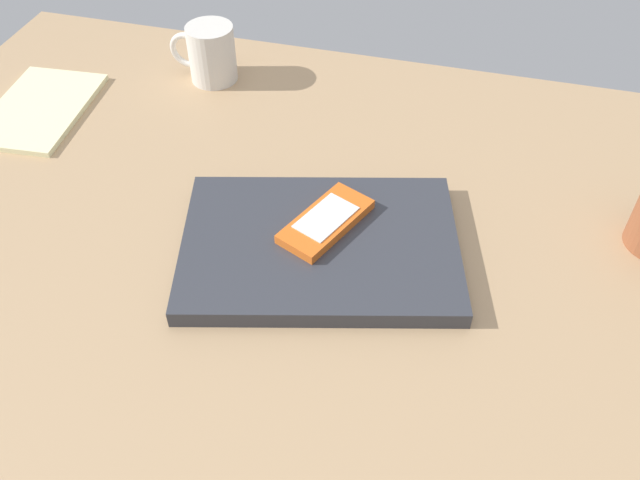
% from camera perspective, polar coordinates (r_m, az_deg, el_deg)
% --- Properties ---
extents(desk_surface, '(1.20, 0.80, 0.03)m').
position_cam_1_polar(desk_surface, '(0.81, -0.98, 0.54)').
color(desk_surface, tan).
rests_on(desk_surface, ground).
extents(laptop_closed, '(0.36, 0.29, 0.02)m').
position_cam_1_polar(laptop_closed, '(0.76, -0.00, -0.50)').
color(laptop_closed, '#33353D').
rests_on(laptop_closed, desk_surface).
extents(cell_phone_on_laptop, '(0.10, 0.13, 0.01)m').
position_cam_1_polar(cell_phone_on_laptop, '(0.77, 0.51, 1.61)').
color(cell_phone_on_laptop, orange).
rests_on(cell_phone_on_laptop, laptop_closed).
extents(notepad, '(0.14, 0.21, 0.01)m').
position_cam_1_polar(notepad, '(1.06, -22.68, 10.21)').
color(notepad, '#F2EDB2').
rests_on(notepad, desk_surface).
extents(coffee_mug, '(0.10, 0.07, 0.08)m').
position_cam_1_polar(coffee_mug, '(1.05, -9.26, 15.33)').
color(coffee_mug, silver).
rests_on(coffee_mug, desk_surface).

